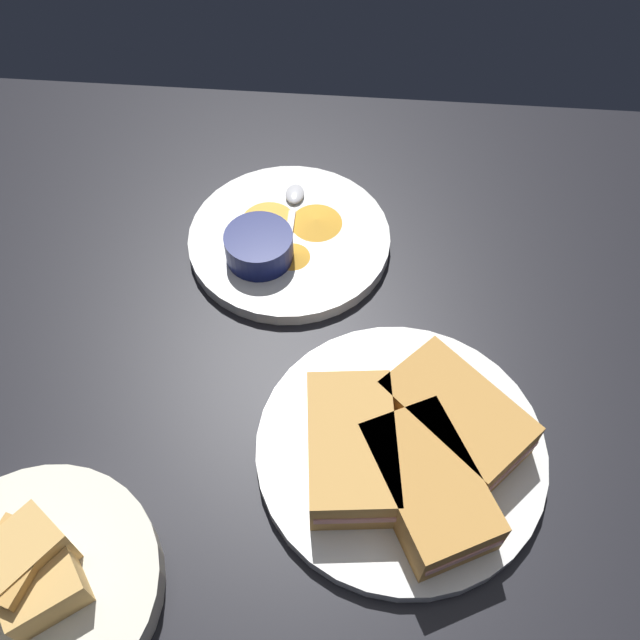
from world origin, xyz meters
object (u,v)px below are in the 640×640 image
Objects in this scene: sandwich_half_far at (428,486)px; plate_sandwich_main at (400,450)px; spoon_by_dark_ramekin at (405,451)px; spoon_by_gravy_ramekin at (294,202)px; sandwich_half_extra at (455,417)px; plate_chips_companion at (289,240)px; sandwich_half_near at (350,452)px; ramekin_light_gravy at (259,246)px; ramekin_dark_sauce at (468,425)px; bread_basket_rear at (34,585)px.

plate_sandwich_main is at bearing 24.34° from sandwich_half_far.
spoon_by_gravy_ramekin is at bearing 23.64° from spoon_by_dark_ramekin.
sandwich_half_extra is 29.41cm from plate_chips_companion.
sandwich_half_near reaches higher than ramekin_light_gravy.
ramekin_dark_sauce is 6.23cm from spoon_by_dark_ramekin.
spoon_by_dark_ramekin is at bearing -155.56° from plate_sandwich_main.
ramekin_light_gravy is at bearing 36.14° from spoon_by_dark_ramekin.
plate_chips_companion is 3.07× the size of ramekin_light_gravy.
ramekin_dark_sauce is 29.81cm from ramekin_light_gravy.
sandwich_half_near reaches higher than plate_chips_companion.
sandwich_half_far is 7.24cm from sandwich_half_extra.
spoon_by_dark_ramekin is (4.03, 1.82, -2.04)cm from sandwich_half_far.
bread_basket_rear reaches higher than spoon_by_gravy_ramekin.
bread_basket_rear reaches higher than plate_chips_companion.
bread_basket_rear is (-10.44, 31.59, -1.66)cm from sandwich_half_far.
sandwich_half_far is at bearing -155.67° from spoon_by_dark_ramekin.
ramekin_light_gravy is (-3.47, 2.89, 2.59)cm from plate_chips_companion.
sandwich_half_far is at bearing -145.48° from ramekin_light_gravy.
sandwich_half_extra is 33.33cm from spoon_by_gravy_ramekin.
sandwich_half_extra reaches higher than plate_sandwich_main.
plate_sandwich_main is 33.16cm from bread_basket_rear.
ramekin_dark_sauce is at bearing -30.80° from sandwich_half_far.
plate_chips_companion is 43.55cm from bread_basket_rear.
bread_basket_rear reaches higher than ramekin_light_gravy.
sandwich_half_far reaches higher than spoon_by_dark_ramekin.
ramekin_light_gravy is at bearing 34.52° from sandwich_half_far.
spoon_by_dark_ramekin is 27.81cm from ramekin_light_gravy.
spoon_by_gravy_ramekin is 48.11cm from bread_basket_rear.
plate_sandwich_main is at bearing 24.44° from spoon_by_dark_ramekin.
sandwich_half_near is 0.60× the size of plate_chips_companion.
bread_basket_rear reaches higher than sandwich_half_near.
sandwich_half_far reaches higher than ramekin_dark_sauce.
ramekin_dark_sauce is (3.71, -10.51, -0.33)cm from sandwich_half_near.
sandwich_half_far is 7.30cm from ramekin_dark_sauce.
ramekin_dark_sauce is at bearing -64.70° from bread_basket_rear.
sandwich_half_extra reaches higher than ramekin_light_gravy.
bread_basket_rear is at bearing 116.75° from sandwich_half_extra.
plate_sandwich_main and plate_chips_companion have the same top height.
sandwich_half_far is at bearing -110.66° from sandwich_half_near.
sandwich_half_extra is at bearing -65.66° from plate_sandwich_main.
plate_chips_companion is at bearing -179.98° from spoon_by_gravy_ramekin.
sandwich_half_extra is 38.27cm from bread_basket_rear.
spoon_by_dark_ramekin is 0.42× the size of plate_chips_companion.
sandwich_half_near is 0.93× the size of sandwich_half_far.
ramekin_light_gravy reaches higher than spoon_by_dark_ramekin.
sandwich_half_far is 4.87cm from spoon_by_dark_ramekin.
ramekin_light_gravy is (23.90, 11.43, -0.61)cm from sandwich_half_near.
spoon_by_gravy_ramekin is (28.07, 17.86, -2.04)cm from sandwich_half_extra.
ramekin_light_gravy is 8.98cm from spoon_by_gravy_ramekin.
sandwich_half_far is 33.76cm from plate_chips_companion.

